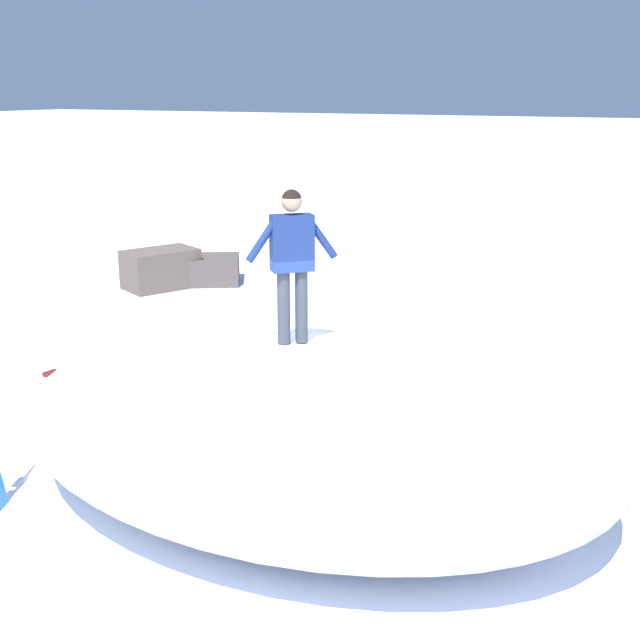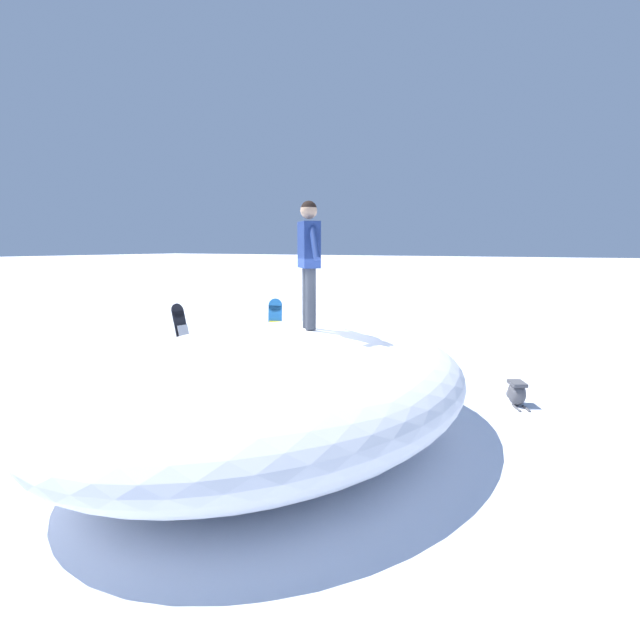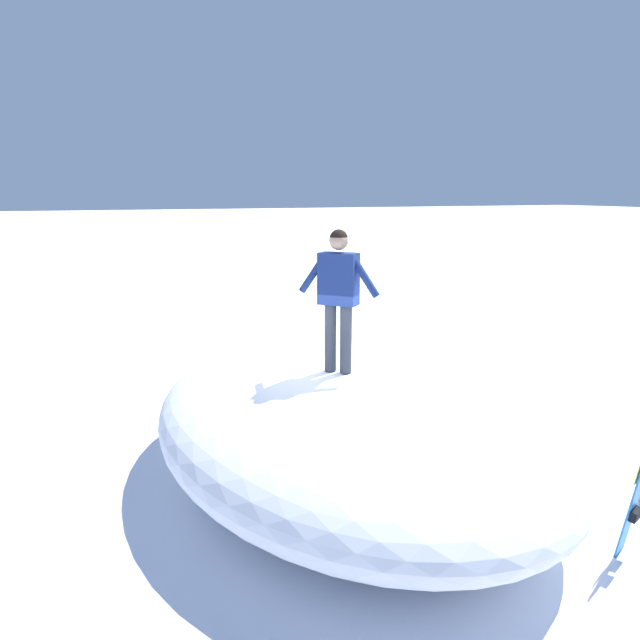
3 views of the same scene
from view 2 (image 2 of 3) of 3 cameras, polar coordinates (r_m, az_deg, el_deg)
The scene contains 7 objects.
ground at distance 7.34m, azimuth -1.57°, elevation -13.23°, with size 240.00×240.00×0.00m, color white.
snow_mound at distance 7.14m, azimuth -4.67°, elevation -7.28°, with size 6.77×4.78×1.56m, color white.
snowboarder_standing at distance 6.98m, azimuth -1.22°, elevation 7.29°, with size 0.81×0.75×1.69m.
snowboard_primary_upright at distance 10.76m, azimuth -14.63°, elevation -2.21°, with size 0.34×0.44×1.53m.
snowboard_secondary_upright at distance 10.41m, azimuth -4.93°, elevation -2.02°, with size 0.35×0.36×1.63m.
backpack_near at distance 9.51m, azimuth 20.59°, elevation -7.41°, with size 0.66×0.50×0.41m.
backpack_far at distance 10.79m, azimuth 11.26°, elevation -5.13°, with size 0.64×0.31×0.44m.
Camera 2 is at (-5.87, -3.49, 2.68)m, focal length 29.41 mm.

